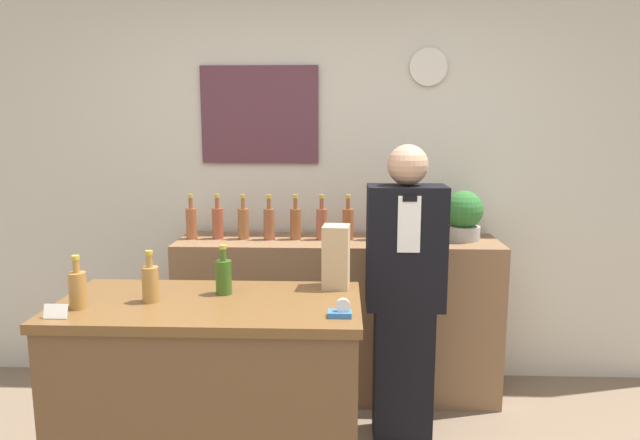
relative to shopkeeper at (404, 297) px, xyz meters
The scene contains 21 objects.
back_wall 1.10m from the shopkeeper, 120.16° to the left, with size 5.20×0.09×2.70m.
back_shelf 0.70m from the shopkeeper, 124.37° to the left, with size 1.96×0.48×0.99m.
display_counter 1.13m from the shopkeeper, 144.70° to the right, with size 1.27×0.63×0.96m.
shopkeeper is the anchor object (origin of this frame).
potted_plant 0.77m from the shopkeeper, 53.49° to the left, with size 0.24×0.24×0.30m.
paper_bag 0.62m from the shopkeeper, 131.91° to the right, with size 0.13×0.14×0.28m.
tape_dispenser 0.89m from the shopkeeper, 112.55° to the right, with size 0.09×0.06×0.07m.
price_card_left 1.67m from the shopkeeper, 148.70° to the right, with size 0.09×0.02×0.06m.
counter_bottle_0 1.59m from the shopkeeper, 151.86° to the right, with size 0.07×0.07×0.22m.
counter_bottle_1 1.32m from the shopkeeper, 150.20° to the right, with size 0.07×0.07×0.22m.
counter_bottle_2 1.02m from the shopkeeper, 148.22° to the right, with size 0.07×0.07×0.22m.
shelf_bottle_0 1.39m from the shopkeeper, 157.51° to the left, with size 0.07×0.07×0.28m.
shelf_bottle_1 1.26m from the shopkeeper, 154.17° to the left, with size 0.07×0.07×0.28m.
shelf_bottle_2 1.12m from the shopkeeper, 150.65° to the left, with size 0.07×0.07×0.28m.
shelf_bottle_3 0.98m from the shopkeeper, 146.41° to the left, with size 0.07×0.07×0.28m.
shelf_bottle_4 0.87m from the shopkeeper, 139.26° to the left, with size 0.07×0.07×0.28m.
shelf_bottle_5 0.76m from the shopkeeper, 130.63° to the left, with size 0.07×0.07×0.28m.
shelf_bottle_6 0.68m from the shopkeeper, 118.90° to the left, with size 0.07×0.07×0.28m.
shelf_bottle_7 0.63m from the shopkeeper, 104.01° to the left, with size 0.07×0.07×0.28m.
shelf_bottle_8 0.59m from the shopkeeper, 86.94° to the left, with size 0.07×0.07×0.28m.
shelf_bottle_9 0.64m from the shopkeeper, 70.39° to the left, with size 0.07×0.07×0.28m.
Camera 1 is at (0.14, -1.72, 1.69)m, focal length 32.00 mm.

